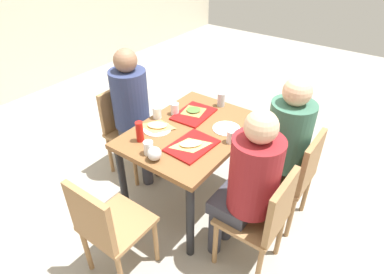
# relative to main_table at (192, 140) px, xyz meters

# --- Properties ---
(ground_plane) EXTENTS (10.00, 10.00, 0.02)m
(ground_plane) POSITION_rel_main_table_xyz_m (0.00, 0.00, -0.65)
(ground_plane) COLOR #9E998E
(main_table) EXTENTS (1.09, 0.79, 0.74)m
(main_table) POSITION_rel_main_table_xyz_m (0.00, 0.00, 0.00)
(main_table) COLOR brown
(main_table) RESTS_ON ground_plane
(chair_near_left) EXTENTS (0.40, 0.40, 0.85)m
(chair_near_left) POSITION_rel_main_table_xyz_m (-0.27, -0.78, -0.14)
(chair_near_left) COLOR #9E7247
(chair_near_left) RESTS_ON ground_plane
(chair_near_right) EXTENTS (0.40, 0.40, 0.85)m
(chair_near_right) POSITION_rel_main_table_xyz_m (0.27, -0.78, -0.14)
(chair_near_right) COLOR #9E7247
(chair_near_right) RESTS_ON ground_plane
(chair_far_side) EXTENTS (0.40, 0.40, 0.85)m
(chair_far_side) POSITION_rel_main_table_xyz_m (0.00, 0.78, -0.14)
(chair_far_side) COLOR #9E7247
(chair_far_side) RESTS_ON ground_plane
(chair_left_end) EXTENTS (0.40, 0.40, 0.85)m
(chair_left_end) POSITION_rel_main_table_xyz_m (-0.93, 0.00, -0.14)
(chair_left_end) COLOR #9E7247
(chair_left_end) RESTS_ON ground_plane
(person_in_red) EXTENTS (0.32, 0.42, 1.26)m
(person_in_red) POSITION_rel_main_table_xyz_m (-0.27, -0.64, 0.10)
(person_in_red) COLOR #383842
(person_in_red) RESTS_ON ground_plane
(person_in_brown_jacket) EXTENTS (0.32, 0.42, 1.26)m
(person_in_brown_jacket) POSITION_rel_main_table_xyz_m (0.27, -0.64, 0.10)
(person_in_brown_jacket) COLOR #383842
(person_in_brown_jacket) RESTS_ON ground_plane
(person_far_side) EXTENTS (0.32, 0.42, 1.26)m
(person_far_side) POSITION_rel_main_table_xyz_m (-0.00, 0.64, 0.10)
(person_far_side) COLOR #383842
(person_far_side) RESTS_ON ground_plane
(tray_red_near) EXTENTS (0.37, 0.28, 0.02)m
(tray_red_near) POSITION_rel_main_table_xyz_m (-0.19, -0.14, 0.11)
(tray_red_near) COLOR #B21414
(tray_red_near) RESTS_ON main_table
(tray_red_far) EXTENTS (0.37, 0.28, 0.02)m
(tray_red_far) POSITION_rel_main_table_xyz_m (0.19, 0.12, 0.11)
(tray_red_far) COLOR #B21414
(tray_red_far) RESTS_ON main_table
(paper_plate_center) EXTENTS (0.22, 0.22, 0.01)m
(paper_plate_center) POSITION_rel_main_table_xyz_m (-0.16, 0.22, 0.11)
(paper_plate_center) COLOR white
(paper_plate_center) RESTS_ON main_table
(paper_plate_near_edge) EXTENTS (0.22, 0.22, 0.01)m
(paper_plate_near_edge) POSITION_rel_main_table_xyz_m (0.16, -0.22, 0.11)
(paper_plate_near_edge) COLOR white
(paper_plate_near_edge) RESTS_ON main_table
(pizza_slice_a) EXTENTS (0.26, 0.26, 0.02)m
(pizza_slice_a) POSITION_rel_main_table_xyz_m (-0.20, -0.13, 0.13)
(pizza_slice_a) COLOR #DBAD60
(pizza_slice_a) RESTS_ON tray_red_near
(pizza_slice_b) EXTENTS (0.24, 0.24, 0.02)m
(pizza_slice_b) POSITION_rel_main_table_xyz_m (0.22, 0.14, 0.13)
(pizza_slice_b) COLOR #C68C47
(pizza_slice_b) RESTS_ON tray_red_far
(pizza_slice_c) EXTENTS (0.23, 0.27, 0.02)m
(pizza_slice_c) POSITION_rel_main_table_xyz_m (-0.14, 0.24, 0.12)
(pizza_slice_c) COLOR tan
(pizza_slice_c) RESTS_ON paper_plate_center
(plastic_cup_a) EXTENTS (0.07, 0.07, 0.10)m
(plastic_cup_a) POSITION_rel_main_table_xyz_m (-0.03, 0.34, 0.15)
(plastic_cup_a) COLOR white
(plastic_cup_a) RESTS_ON main_table
(plastic_cup_b) EXTENTS (0.07, 0.07, 0.10)m
(plastic_cup_b) POSITION_rel_main_table_xyz_m (0.03, -0.34, 0.15)
(plastic_cup_b) COLOR white
(plastic_cup_b) RESTS_ON main_table
(plastic_cup_c) EXTENTS (0.07, 0.07, 0.10)m
(plastic_cup_c) POSITION_rel_main_table_xyz_m (-0.44, 0.06, 0.15)
(plastic_cup_c) COLOR white
(plastic_cup_c) RESTS_ON main_table
(plastic_cup_d) EXTENTS (0.07, 0.07, 0.10)m
(plastic_cup_d) POSITION_rel_main_table_xyz_m (0.11, 0.26, 0.15)
(plastic_cup_d) COLOR white
(plastic_cup_d) RESTS_ON main_table
(soda_can) EXTENTS (0.07, 0.07, 0.12)m
(soda_can) POSITION_rel_main_table_xyz_m (0.46, 0.02, 0.17)
(soda_can) COLOR #B7BCC6
(soda_can) RESTS_ON main_table
(condiment_bottle) EXTENTS (0.06, 0.06, 0.16)m
(condiment_bottle) POSITION_rel_main_table_xyz_m (-0.35, 0.22, 0.18)
(condiment_bottle) COLOR red
(condiment_bottle) RESTS_ON main_table
(foil_bundle) EXTENTS (0.10, 0.10, 0.10)m
(foil_bundle) POSITION_rel_main_table_xyz_m (-0.46, -0.02, 0.15)
(foil_bundle) COLOR silver
(foil_bundle) RESTS_ON main_table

